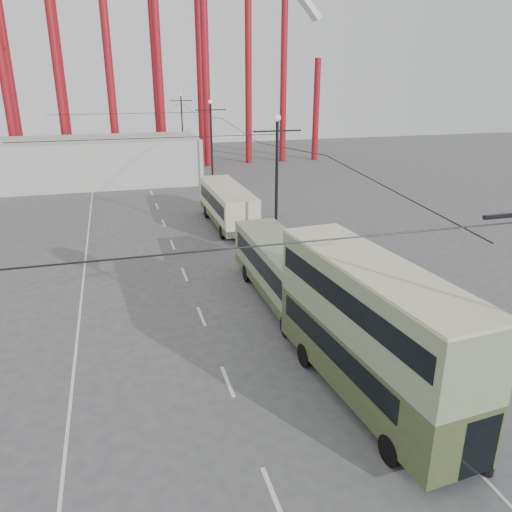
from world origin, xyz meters
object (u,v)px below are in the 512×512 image
object	(u,v)px
single_decker_cream	(227,204)
double_decker_bus	(371,326)
pedestrian	(303,333)
single_decker_green	(284,271)

from	to	relation	value
single_decker_cream	double_decker_bus	bearing A→B (deg)	-90.63
single_decker_cream	pedestrian	size ratio (longest dim) A/B	5.41
double_decker_bus	single_decker_green	xyz separation A→B (m)	(-0.19, 9.07, -1.28)
single_decker_green	pedestrian	distance (m)	5.39
single_decker_green	pedestrian	xyz separation A→B (m)	(-0.87, -5.26, -0.81)
single_decker_green	single_decker_cream	bearing A→B (deg)	88.38
pedestrian	double_decker_bus	bearing A→B (deg)	76.00
double_decker_bus	single_decker_cream	distance (m)	24.19
single_decker_green	pedestrian	bearing A→B (deg)	-99.59
double_decker_bus	pedestrian	distance (m)	4.47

